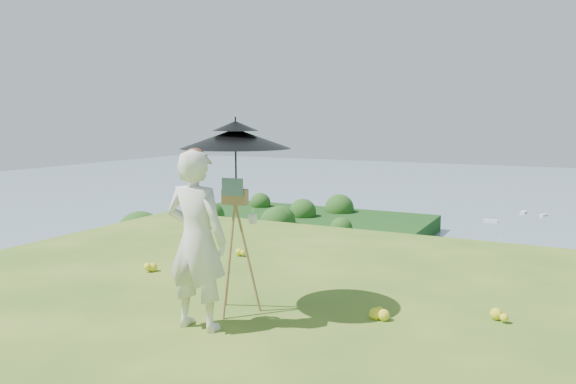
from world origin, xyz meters
The scene contains 9 objects.
bay_water centered at (0.00, 240.00, -34.00)m, with size 700.00×700.00×0.00m, color slate.
peninsula centered at (-75.00, 155.00, -29.00)m, with size 90.00×60.00×12.00m, color black, non-canonical shape.
slope_trees centered at (0.00, 35.00, -15.00)m, with size 110.00×50.00×6.00m, color #274E17, non-canonical shape.
harbor_town centered at (0.00, 75.00, -29.50)m, with size 110.00×22.00×5.00m, color white, non-canonical shape.
moored_boats centered at (-12.50, 161.00, -33.65)m, with size 140.00×140.00×0.70m, color silver, non-canonical shape.
painter centered at (-1.96, 1.23, 0.93)m, with size 0.68×0.45×1.87m, color beige.
field_easel centered at (-1.87, 1.83, 0.76)m, with size 0.58×0.58×1.53m, color olive, non-canonical shape.
sun_umbrella centered at (-1.87, 1.86, 1.72)m, with size 1.22×1.22×0.94m, color black, non-canonical shape.
painter_cap centered at (-1.96, 1.23, 1.81)m, with size 0.22×0.27×0.10m, color #DB7886, non-canonical shape.
Camera 1 is at (1.41, -3.38, 2.17)m, focal length 35.00 mm.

